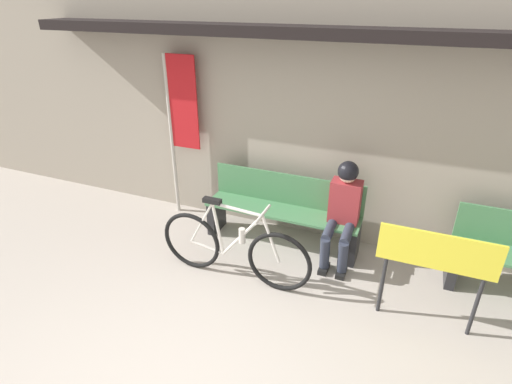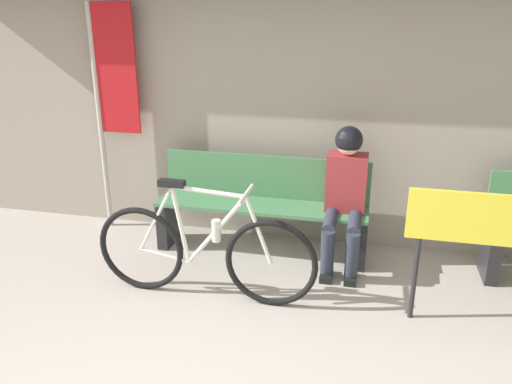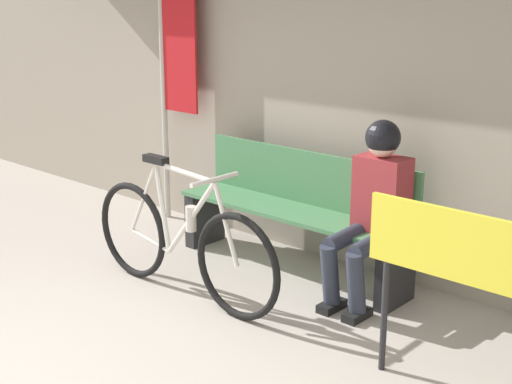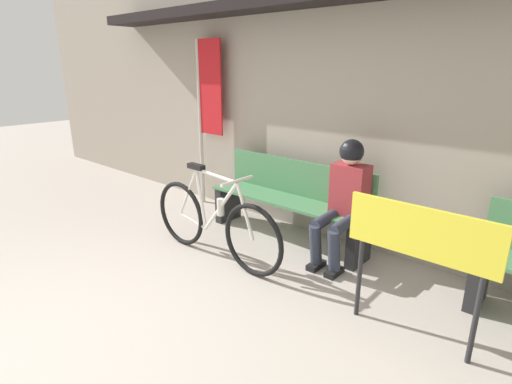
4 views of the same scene
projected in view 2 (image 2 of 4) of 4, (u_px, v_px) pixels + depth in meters
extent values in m
cube|color=#9E9384|center=(272.00, 71.00, 4.53)|extent=(12.00, 0.12, 3.20)
cube|color=#477F51|center=(261.00, 206.00, 4.49)|extent=(1.91, 0.42, 0.03)
cube|color=#477F51|center=(265.00, 176.00, 4.59)|extent=(1.91, 0.03, 0.40)
cube|color=#232326|center=(169.00, 221.00, 4.76)|extent=(0.10, 0.36, 0.45)
cube|color=#232326|center=(361.00, 240.00, 4.38)|extent=(0.10, 0.36, 0.45)
torus|color=black|center=(141.00, 249.00, 3.92)|extent=(0.70, 0.05, 0.70)
torus|color=black|center=(271.00, 263.00, 3.70)|extent=(0.70, 0.05, 0.70)
cylinder|color=silver|center=(208.00, 192.00, 3.62)|extent=(0.57, 0.03, 0.07)
cylinder|color=silver|center=(216.00, 231.00, 3.71)|extent=(0.49, 0.03, 0.60)
cylinder|color=silver|center=(181.00, 225.00, 3.76)|extent=(0.14, 0.03, 0.61)
cylinder|color=silver|center=(165.00, 255.00, 3.89)|extent=(0.40, 0.03, 0.09)
cylinder|color=silver|center=(156.00, 219.00, 3.80)|extent=(0.31, 0.02, 0.56)
cylinder|color=silver|center=(259.00, 231.00, 3.63)|extent=(0.22, 0.03, 0.52)
cube|color=black|center=(172.00, 183.00, 3.66)|extent=(0.20, 0.07, 0.05)
cylinder|color=silver|center=(246.00, 194.00, 3.56)|extent=(0.03, 0.40, 0.03)
cylinder|color=beige|center=(216.00, 231.00, 3.71)|extent=(0.07, 0.07, 0.17)
cylinder|color=#2D3342|center=(331.00, 220.00, 4.16)|extent=(0.11, 0.41, 0.13)
cylinder|color=#2D3342|center=(327.00, 252.00, 4.08)|extent=(0.11, 0.17, 0.42)
cube|color=black|center=(326.00, 275.00, 4.19)|extent=(0.10, 0.22, 0.06)
cylinder|color=#2D3342|center=(355.00, 222.00, 4.12)|extent=(0.11, 0.41, 0.13)
cylinder|color=#2D3342|center=(352.00, 255.00, 4.04)|extent=(0.11, 0.17, 0.42)
cube|color=black|center=(350.00, 278.00, 4.14)|extent=(0.10, 0.22, 0.06)
cube|color=maroon|center=(346.00, 183.00, 4.27)|extent=(0.34, 0.22, 0.50)
sphere|color=beige|center=(349.00, 143.00, 4.14)|extent=(0.20, 0.20, 0.20)
sphere|color=black|center=(349.00, 140.00, 4.13)|extent=(0.23, 0.23, 0.23)
cube|color=#232326|center=(490.00, 252.00, 4.15)|extent=(0.10, 0.36, 0.45)
cylinder|color=#B7B2A8|center=(100.00, 122.00, 4.86)|extent=(0.05, 0.05, 2.20)
cube|color=red|center=(116.00, 70.00, 4.64)|extent=(0.40, 0.02, 1.19)
cylinder|color=#232326|center=(414.00, 278.00, 3.56)|extent=(0.04, 0.04, 0.64)
cube|color=yellow|center=(487.00, 219.00, 3.30)|extent=(1.02, 0.03, 0.36)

